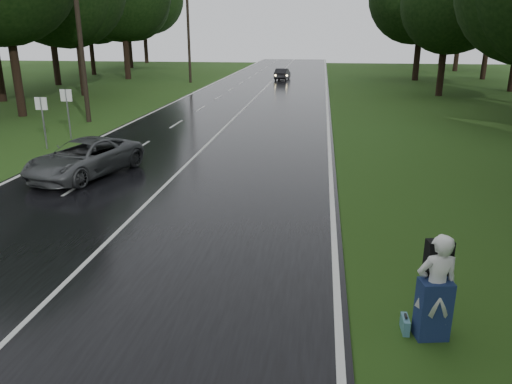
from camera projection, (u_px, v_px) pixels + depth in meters
ground at (33, 317)px, 9.37m from camera, size 160.00×160.00×0.00m
road at (227, 126)px, 28.20m from camera, size 12.00×140.00×0.04m
lane_center at (227, 125)px, 28.19m from camera, size 0.12×140.00×0.01m
grey_car at (84, 158)px, 18.23m from camera, size 3.49×5.25×1.34m
far_car at (282, 74)px, 54.44m from camera, size 1.60×3.84×1.23m
hitchhiker at (435, 290)px, 8.49m from camera, size 0.80×0.75×1.99m
suitcase at (405, 324)px, 8.88m from camera, size 0.12×0.40×0.28m
utility_pole_mid at (89, 122)px, 29.49m from camera, size 1.80×0.28×10.90m
utility_pole_far at (191, 82)px, 52.01m from camera, size 1.80×0.28×10.86m
road_sign_a at (47, 149)px, 22.70m from camera, size 0.57×0.10×2.38m
road_sign_b at (71, 139)px, 24.86m from camera, size 0.59×0.10×2.48m
tree_left_d at (23, 116)px, 31.46m from camera, size 10.50×10.50×16.41m
tree_left_e at (85, 95)px, 41.62m from camera, size 9.64×9.64×15.06m
tree_left_f at (128, 79)px, 55.76m from camera, size 10.34×10.34×16.16m
tree_right_e at (438, 96)px, 41.34m from camera, size 8.33×8.33×13.02m
tree_right_f at (415, 80)px, 54.32m from camera, size 9.67×9.67×15.10m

